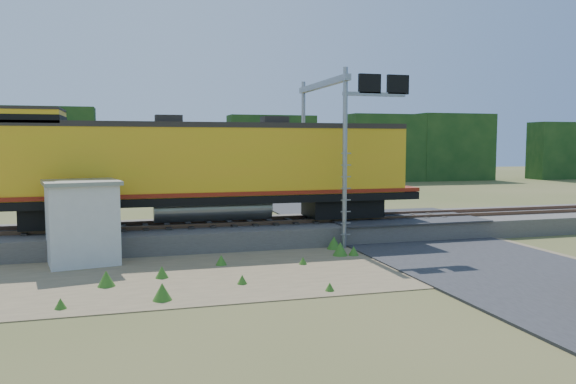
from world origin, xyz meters
name	(u,v)px	position (x,y,z in m)	size (l,w,h in m)	color
ground	(288,271)	(0.00, 0.00, 0.00)	(140.00, 140.00, 0.00)	#475123
ballast	(251,232)	(0.00, 6.00, 0.40)	(70.00, 5.00, 0.80)	slate
rails	(251,221)	(0.00, 6.00, 0.88)	(70.00, 1.54, 0.16)	brown
dirt_shoulder	(227,271)	(-2.00, 0.50, 0.01)	(26.00, 8.00, 0.03)	#8C7754
road	(457,253)	(7.00, 0.74, 0.09)	(7.00, 66.00, 0.86)	#38383A
tree_line_north	(183,156)	(0.00, 38.00, 3.07)	(130.00, 3.00, 6.50)	#143714
weed_clumps	(183,277)	(-3.50, 0.10, 0.00)	(15.00, 6.20, 0.56)	#397120
locomotive	(207,167)	(-1.92, 6.00, 3.28)	(18.24, 2.78, 4.71)	black
shed	(82,222)	(-6.76, 3.12, 1.51)	(2.95, 2.95, 2.99)	silver
signal_gantry	(335,116)	(3.67, 5.33, 5.48)	(2.90, 6.20, 7.32)	gray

